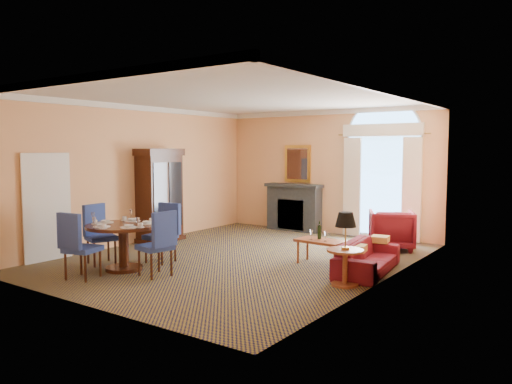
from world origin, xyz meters
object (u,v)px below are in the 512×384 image
Objects in this scene: armoire at (159,197)px; armchair at (391,230)px; sofa at (367,257)px; coffee_table at (320,241)px; dining_table at (123,236)px; side_table at (345,240)px.

armoire is 5.40m from armchair.
coffee_table reaches higher than sofa.
sofa is (3.67, 2.39, -0.34)m from dining_table.
sofa is at bearing 74.10° from armchair.
armoire is at bearing 168.71° from side_table.
sofa is 2.29m from armchair.
dining_table is 3.97m from side_table.
armchair is (-0.39, 2.25, 0.16)m from sofa.
armchair is 2.23m from coffee_table.
armoire is 5.43m from side_table.
armchair is (4.88, 2.22, -0.63)m from armoire.
armoire is 1.65× the size of dining_table.
armoire is 2.93m from dining_table.
coffee_table is at bearing 77.01° from sofa.
dining_table reaches higher than sofa.
armoire is 1.89× the size of side_table.
sofa is 1.63× the size of side_table.
armchair reaches higher than sofa.
armchair is at bearing 24.41° from armoire.
coffee_table is at bearing 42.91° from dining_table.
dining_table is at bearing -159.93° from side_table.
armoire is at bearing 82.57° from sofa.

